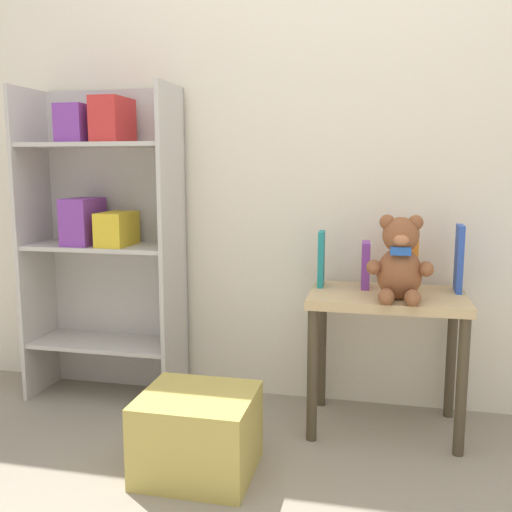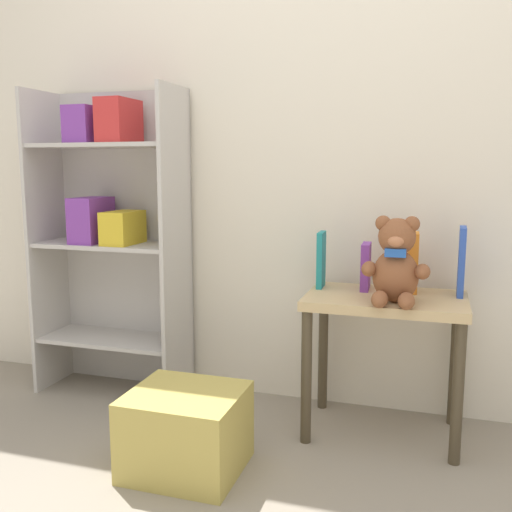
# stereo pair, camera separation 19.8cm
# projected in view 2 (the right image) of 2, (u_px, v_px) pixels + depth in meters

# --- Properties ---
(wall_back) EXTENTS (4.80, 0.06, 2.50)m
(wall_back) POSITION_uv_depth(u_px,v_px,m) (338.00, 112.00, 2.36)
(wall_back) COLOR silver
(wall_back) RESTS_ON ground_plane
(bookshelf_side) EXTENTS (0.67, 0.29, 1.36)m
(bookshelf_side) POSITION_uv_depth(u_px,v_px,m) (113.00, 223.00, 2.57)
(bookshelf_side) COLOR #BCB7B2
(bookshelf_side) RESTS_ON ground_plane
(display_table) EXTENTS (0.59, 0.39, 0.55)m
(display_table) POSITION_uv_depth(u_px,v_px,m) (385.00, 320.00, 2.16)
(display_table) COLOR tan
(display_table) RESTS_ON ground_plane
(teddy_bear) EXTENTS (0.24, 0.22, 0.31)m
(teddy_bear) POSITION_uv_depth(u_px,v_px,m) (396.00, 264.00, 2.01)
(teddy_bear) COLOR brown
(teddy_bear) RESTS_ON display_table
(book_standing_teal) EXTENTS (0.03, 0.11, 0.22)m
(book_standing_teal) POSITION_uv_depth(u_px,v_px,m) (321.00, 260.00, 2.28)
(book_standing_teal) COLOR teal
(book_standing_teal) RESTS_ON display_table
(book_standing_purple) EXTENTS (0.04, 0.12, 0.18)m
(book_standing_purple) POSITION_uv_depth(u_px,v_px,m) (366.00, 267.00, 2.24)
(book_standing_purple) COLOR purple
(book_standing_purple) RESTS_ON display_table
(book_standing_orange) EXTENTS (0.05, 0.11, 0.23)m
(book_standing_orange) POSITION_uv_depth(u_px,v_px,m) (413.00, 262.00, 2.19)
(book_standing_orange) COLOR orange
(book_standing_orange) RESTS_ON display_table
(book_standing_blue) EXTENTS (0.03, 0.12, 0.26)m
(book_standing_blue) POSITION_uv_depth(u_px,v_px,m) (462.00, 261.00, 2.13)
(book_standing_blue) COLOR #2D51B7
(book_standing_blue) RESTS_ON display_table
(storage_bin) EXTENTS (0.38, 0.34, 0.28)m
(storage_bin) POSITION_uv_depth(u_px,v_px,m) (186.00, 431.00, 1.94)
(storage_bin) COLOR tan
(storage_bin) RESTS_ON ground_plane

